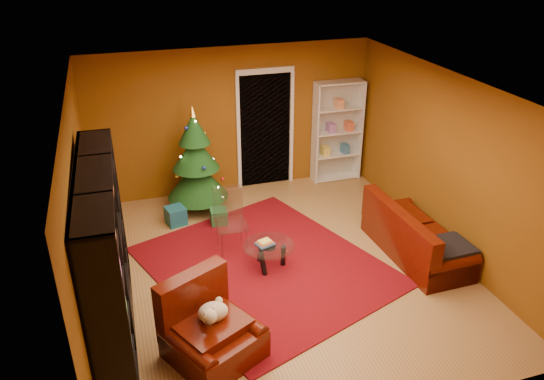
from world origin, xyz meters
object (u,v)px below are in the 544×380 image
object	(u,v)px
media_unit	(106,256)
gift_box_green	(219,217)
gift_box_red	(190,191)
white_bookshelf	(337,132)
rug	(265,266)
christmas_tree	(196,160)
gift_box_teal	(176,216)
sofa	(418,231)
coffee_table	(269,256)
acrylic_chair	(231,224)
armchair	(213,330)
dog	(213,312)

from	to	relation	value
media_unit	gift_box_green	world-z (taller)	media_unit
gift_box_red	white_bookshelf	world-z (taller)	white_bookshelf
rug	gift_box_red	distance (m)	2.58
christmas_tree	gift_box_red	distance (m)	0.89
rug	gift_box_teal	xyz separation A→B (m)	(-1.04, 1.61, 0.14)
sofa	coffee_table	distance (m)	2.20
rug	media_unit	xyz separation A→B (m)	(-2.08, -0.72, 1.03)
christmas_tree	sofa	distance (m)	3.72
gift_box_teal	acrylic_chair	world-z (taller)	acrylic_chair
media_unit	acrylic_chair	size ratio (longest dim) A/B	3.07
rug	gift_box_teal	world-z (taller)	gift_box_teal
media_unit	gift_box_green	xyz separation A→B (m)	(1.71, 2.12, -0.90)
gift_box_red	christmas_tree	bearing A→B (deg)	-79.76
media_unit	coffee_table	bearing A→B (deg)	19.08
gift_box_teal	gift_box_red	bearing A→B (deg)	66.92
white_bookshelf	armchair	xyz separation A→B (m)	(-3.20, -4.00, -0.56)
gift_box_red	dog	world-z (taller)	dog
rug	coffee_table	size ratio (longest dim) A/B	4.50
christmas_tree	sofa	bearing A→B (deg)	-40.56
media_unit	christmas_tree	distance (m)	3.15
gift_box_green	acrylic_chair	xyz separation A→B (m)	(0.02, -0.83, 0.31)
media_unit	gift_box_teal	world-z (taller)	media_unit
gift_box_teal	sofa	bearing A→B (deg)	-31.02
media_unit	gift_box_teal	size ratio (longest dim) A/B	9.13
rug	coffee_table	bearing A→B (deg)	-37.52
gift_box_red	coffee_table	distance (m)	2.63
media_unit	christmas_tree	bearing A→B (deg)	62.85
gift_box_red	dog	size ratio (longest dim) A/B	0.57
gift_box_green	armchair	world-z (taller)	armchair
media_unit	coffee_table	distance (m)	2.39
gift_box_teal	coffee_table	xyz separation A→B (m)	(1.09, -1.65, 0.04)
rug	christmas_tree	bearing A→B (deg)	105.87
media_unit	acrylic_chair	distance (m)	2.24
white_bookshelf	dog	world-z (taller)	white_bookshelf
media_unit	dog	xyz separation A→B (m)	(1.05, -0.74, -0.46)
gift_box_red	acrylic_chair	xyz separation A→B (m)	(0.32, -1.92, 0.32)
rug	dog	size ratio (longest dim) A/B	8.23
media_unit	sofa	xyz separation A→B (m)	(4.29, 0.38, -0.64)
gift_box_green	gift_box_red	world-z (taller)	gift_box_green
christmas_tree	acrylic_chair	size ratio (longest dim) A/B	2.08
rug	sofa	xyz separation A→B (m)	(2.22, -0.35, 0.39)
acrylic_chair	sofa	bearing A→B (deg)	-18.58
acrylic_chair	gift_box_green	bearing A→B (deg)	92.66
gift_box_red	acrylic_chair	distance (m)	1.98
christmas_tree	coffee_table	xyz separation A→B (m)	(0.63, -2.09, -0.69)
gift_box_green	sofa	bearing A→B (deg)	-33.95
media_unit	sofa	bearing A→B (deg)	6.21
christmas_tree	gift_box_green	distance (m)	1.02
rug	armchair	distance (m)	1.89
gift_box_green	coffee_table	bearing A→B (deg)	-73.67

